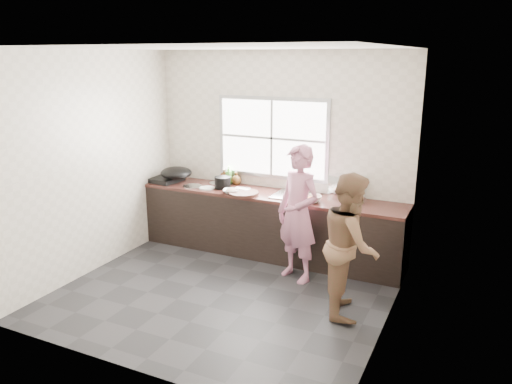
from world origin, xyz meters
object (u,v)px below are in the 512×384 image
at_px(pot_lid_left, 192,186).
at_px(bottle_brown_short, 236,179).
at_px(cutting_board, 243,193).
at_px(bottle_brown_tall, 224,177).
at_px(dish_rack, 347,187).
at_px(bowl_crabs, 311,199).
at_px(pot_lid_right, 218,183).
at_px(glass_jar, 223,184).
at_px(woman, 298,218).
at_px(black_pot, 223,183).
at_px(person_side, 351,244).
at_px(bottle_green, 229,175).
at_px(bowl_mince, 231,191).
at_px(bowl_held, 304,200).
at_px(wok, 176,173).
at_px(burner, 165,179).
at_px(plate_food, 207,188).

bearing_deg(pot_lid_left, bottle_brown_short, 36.92).
relative_size(cutting_board, bottle_brown_tall, 2.12).
xyz_separation_m(cutting_board, dish_rack, (1.27, 0.40, 0.13)).
xyz_separation_m(bowl_crabs, pot_lid_right, (-1.51, 0.30, -0.03)).
distance_m(bottle_brown_tall, glass_jar, 0.27).
xyz_separation_m(woman, black_pot, (-1.31, 0.52, 0.17)).
distance_m(pot_lid_left, pot_lid_right, 0.39).
xyz_separation_m(bowl_crabs, dish_rack, (0.36, 0.33, 0.12)).
distance_m(person_side, bowl_crabs, 1.22).
bearing_deg(bottle_green, bowl_mince, -58.23).
bearing_deg(glass_jar, cutting_board, -26.15).
relative_size(bowl_held, black_pot, 0.97).
distance_m(glass_jar, pot_lid_right, 0.26).
distance_m(person_side, glass_jar, 2.35).
xyz_separation_m(bowl_held, bottle_brown_tall, (-1.38, 0.44, 0.06)).
distance_m(bowl_mince, wok, 0.99).
relative_size(person_side, burner, 3.52).
xyz_separation_m(woman, pot_lid_right, (-1.50, 0.72, 0.10)).
relative_size(wok, pot_lid_right, 1.85).
bearing_deg(pot_lid_left, bowl_held, -2.31).
height_order(cutting_board, black_pot, black_pot).
height_order(person_side, wok, person_side).
bearing_deg(bottle_brown_tall, person_side, -30.73).
height_order(glass_jar, dish_rack, dish_rack).
bearing_deg(bottle_brown_short, glass_jar, -107.41).
bearing_deg(pot_lid_right, bowl_mince, -42.19).
relative_size(bowl_crabs, bottle_brown_short, 1.19).
relative_size(woman, pot_lid_right, 6.35).
xyz_separation_m(black_pot, pot_lid_right, (-0.19, 0.20, -0.07)).
height_order(woman, bottle_green, woman).
distance_m(person_side, bottle_brown_tall, 2.57).
bearing_deg(wok, pot_lid_right, 21.41).
bearing_deg(dish_rack, wok, -155.57).
bearing_deg(cutting_board, burner, 173.17).
bearing_deg(cutting_board, pot_lid_left, 175.34).
xyz_separation_m(bowl_mince, pot_lid_left, (-0.65, 0.07, -0.02)).
bearing_deg(plate_food, dish_rack, 10.21).
bearing_deg(burner, plate_food, -7.32).
relative_size(bowl_crabs, pot_lid_right, 0.84).
bearing_deg(wok, bowl_held, -4.60).
xyz_separation_m(cutting_board, bottle_green, (-0.45, 0.42, 0.11)).
bearing_deg(bowl_crabs, pot_lid_right, 168.65).
relative_size(bowl_mince, burner, 0.49).
distance_m(bottle_brown_tall, pot_lid_left, 0.49).
height_order(bottle_brown_tall, bottle_brown_short, bottle_brown_tall).
bearing_deg(glass_jar, bottle_green, 99.36).
bearing_deg(plate_food, cutting_board, -6.20).
xyz_separation_m(bowl_crabs, glass_jar, (-1.32, 0.13, 0.02)).
distance_m(person_side, black_pot, 2.34).
height_order(cutting_board, glass_jar, glass_jar).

